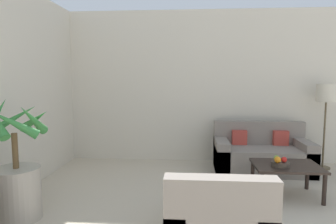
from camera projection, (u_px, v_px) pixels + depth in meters
name	position (u px, v px, depth m)	size (l,w,h in m)	color
wall_back	(250.00, 87.00, 5.32)	(8.09, 0.06, 2.70)	beige
potted_palm	(17.00, 179.00, 3.15)	(0.71, 0.72, 1.32)	#ADA393
sofa_loveseat	(261.00, 155.00, 4.85)	(1.50, 0.78, 0.78)	gray
floor_lamp	(326.00, 98.00, 4.88)	(0.31, 0.31, 1.41)	brown
coffee_table	(286.00, 169.00, 3.80)	(0.82, 0.62, 0.41)	black
fruit_bowl	(280.00, 164.00, 3.73)	(0.22, 0.22, 0.05)	#42382D
apple_red	(284.00, 160.00, 3.70)	(0.07, 0.07, 0.07)	red
apple_green	(277.00, 158.00, 3.76)	(0.07, 0.07, 0.07)	olive
orange_fruit	(278.00, 160.00, 3.68)	(0.08, 0.08, 0.08)	orange
ottoman	(210.00, 202.00, 3.18)	(0.56, 0.47, 0.37)	gray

